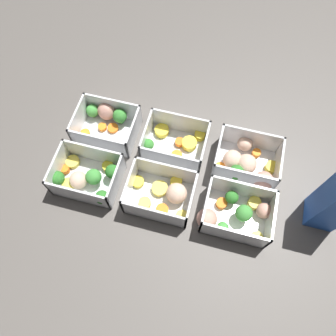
{
  "coord_description": "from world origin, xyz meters",
  "views": [
    {
      "loc": [
        -0.09,
        0.32,
        0.76
      ],
      "look_at": [
        0.0,
        0.0,
        0.03
      ],
      "focal_mm": 35.0,
      "sensor_mm": 36.0,
      "label": 1
    }
  ],
  "objects_px": {
    "container_near_center": "(175,143)",
    "container_far_right": "(87,177)",
    "container_near_left": "(247,163)",
    "container_far_center": "(165,194)",
    "container_near_right": "(107,121)",
    "container_far_left": "(234,214)",
    "juice_carton": "(336,202)"
  },
  "relations": [
    {
      "from": "container_near_center",
      "to": "container_far_right",
      "type": "distance_m",
      "value": 0.23
    },
    {
      "from": "container_near_left",
      "to": "container_near_center",
      "type": "height_order",
      "value": "same"
    },
    {
      "from": "container_far_center",
      "to": "container_near_right",
      "type": "bearing_deg",
      "value": -38.34
    },
    {
      "from": "container_near_right",
      "to": "container_near_left",
      "type": "bearing_deg",
      "value": 175.52
    },
    {
      "from": "container_near_center",
      "to": "container_far_right",
      "type": "xyz_separation_m",
      "value": [
        0.18,
        0.15,
        0.0
      ]
    },
    {
      "from": "container_far_left",
      "to": "container_far_center",
      "type": "bearing_deg",
      "value": -2.2
    },
    {
      "from": "container_far_center",
      "to": "juice_carton",
      "type": "height_order",
      "value": "juice_carton"
    },
    {
      "from": "container_near_center",
      "to": "container_near_right",
      "type": "height_order",
      "value": "same"
    },
    {
      "from": "container_far_center",
      "to": "juice_carton",
      "type": "relative_size",
      "value": 0.83
    },
    {
      "from": "container_near_center",
      "to": "container_near_left",
      "type": "bearing_deg",
      "value": 176.08
    },
    {
      "from": "container_near_right",
      "to": "juice_carton",
      "type": "height_order",
      "value": "juice_carton"
    },
    {
      "from": "container_near_left",
      "to": "container_far_left",
      "type": "bearing_deg",
      "value": 86.9
    },
    {
      "from": "container_near_right",
      "to": "container_far_center",
      "type": "bearing_deg",
      "value": 141.66
    },
    {
      "from": "container_near_left",
      "to": "container_far_right",
      "type": "height_order",
      "value": "same"
    },
    {
      "from": "container_near_left",
      "to": "container_far_right",
      "type": "xyz_separation_m",
      "value": [
        0.37,
        0.14,
        -0.0
      ]
    },
    {
      "from": "juice_carton",
      "to": "container_far_right",
      "type": "bearing_deg",
      "value": 5.88
    },
    {
      "from": "container_far_left",
      "to": "juice_carton",
      "type": "xyz_separation_m",
      "value": [
        -0.2,
        -0.06,
        0.07
      ]
    },
    {
      "from": "container_near_center",
      "to": "juice_carton",
      "type": "height_order",
      "value": "juice_carton"
    },
    {
      "from": "container_near_right",
      "to": "container_far_right",
      "type": "distance_m",
      "value": 0.17
    },
    {
      "from": "container_near_right",
      "to": "container_near_center",
      "type": "bearing_deg",
      "value": 174.97
    },
    {
      "from": "container_near_right",
      "to": "container_far_left",
      "type": "height_order",
      "value": "same"
    },
    {
      "from": "container_near_right",
      "to": "container_far_left",
      "type": "relative_size",
      "value": 0.85
    },
    {
      "from": "container_near_left",
      "to": "juice_carton",
      "type": "xyz_separation_m",
      "value": [
        -0.19,
        0.08,
        0.07
      ]
    },
    {
      "from": "container_far_left",
      "to": "container_far_right",
      "type": "height_order",
      "value": "same"
    },
    {
      "from": "container_near_left",
      "to": "container_far_center",
      "type": "bearing_deg",
      "value": 36.16
    },
    {
      "from": "juice_carton",
      "to": "container_near_center",
      "type": "bearing_deg",
      "value": -13.67
    },
    {
      "from": "container_near_right",
      "to": "juice_carton",
      "type": "relative_size",
      "value": 0.76
    },
    {
      "from": "juice_carton",
      "to": "container_near_left",
      "type": "bearing_deg",
      "value": -22.58
    },
    {
      "from": "container_near_left",
      "to": "container_far_left",
      "type": "height_order",
      "value": "same"
    },
    {
      "from": "container_near_left",
      "to": "container_far_center",
      "type": "relative_size",
      "value": 0.97
    },
    {
      "from": "container_near_left",
      "to": "juice_carton",
      "type": "height_order",
      "value": "juice_carton"
    },
    {
      "from": "container_near_center",
      "to": "juice_carton",
      "type": "distance_m",
      "value": 0.39
    }
  ]
}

